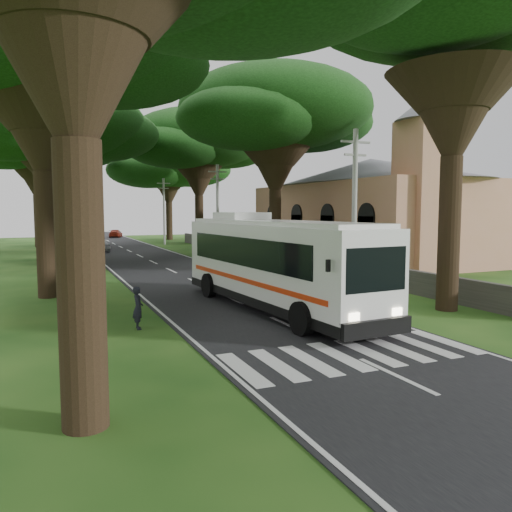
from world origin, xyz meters
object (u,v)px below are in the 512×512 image
object	(u,v)px
coach_bus	(274,262)
distant_car_a	(98,245)
distant_car_b	(88,239)
distant_car_c	(115,233)
church	(371,202)
pedestrian	(138,308)
pole_mid	(218,210)
pole_near	(354,211)
pole_far	(164,210)

from	to	relation	value
coach_bus	distant_car_a	world-z (taller)	coach_bus
distant_car_b	distant_car_c	bearing A→B (deg)	80.91
coach_bus	distant_car_c	xyz separation A→B (m)	(1.38, 59.62, -1.42)
church	distant_car_b	world-z (taller)	church
distant_car_b	pedestrian	bearing A→B (deg)	-82.61
pole_mid	distant_car_b	distance (m)	25.41
pole_near	distant_car_c	size ratio (longest dim) A/B	1.98
church	distant_car_a	xyz separation A→B (m)	(-20.86, 16.76, -4.18)
coach_bus	distant_car_a	xyz separation A→B (m)	(-3.80, 33.32, -1.31)
distant_car_a	distant_car_b	bearing A→B (deg)	-98.23
pole_mid	distant_car_b	xyz separation A→B (m)	(-8.50, 23.70, -3.46)
pole_near	pole_far	xyz separation A→B (m)	(0.00, 40.00, 0.00)
distant_car_a	distant_car_b	world-z (taller)	distant_car_a
distant_car_a	distant_car_b	xyz separation A→B (m)	(0.00, 11.39, -0.00)
pole_mid	pole_far	xyz separation A→B (m)	(0.00, 20.00, 0.00)
pole_mid	pole_far	distance (m)	20.00
distant_car_a	distant_car_c	bearing A→B (deg)	-109.36
pole_mid	distant_car_a	bearing A→B (deg)	124.62
pole_far	distant_car_b	bearing A→B (deg)	156.48
pole_near	pole_far	size ratio (longest dim) A/B	1.00
church	coach_bus	xyz separation A→B (m)	(-17.07, -16.55, -2.87)
distant_car_c	distant_car_a	bearing A→B (deg)	94.13
distant_car_a	distant_car_c	xyz separation A→B (m)	(5.17, 26.31, -0.11)
pole_mid	pedestrian	size ratio (longest dim) A/B	5.24
church	coach_bus	distance (m)	23.95
church	pole_mid	world-z (taller)	church
distant_car_b	pedestrian	size ratio (longest dim) A/B	2.75
distant_car_a	distant_car_b	size ratio (longest dim) A/B	0.97
pole_near	distant_car_a	world-z (taller)	pole_near
pole_near	pole_mid	size ratio (longest dim) A/B	1.00
pole_near	distant_car_c	xyz separation A→B (m)	(-3.33, 58.62, -3.57)
church	pedestrian	distance (m)	29.37
church	pole_near	xyz separation A→B (m)	(-12.36, -15.55, -0.73)
pole_mid	coach_bus	size ratio (longest dim) A/B	0.62
pole_mid	coach_bus	distance (m)	21.63
distant_car_a	pedestrian	bearing A→B (deg)	78.26
coach_bus	distant_car_c	bearing A→B (deg)	84.61
pole_near	pole_far	distance (m)	40.00
pole_near	distant_car_b	size ratio (longest dim) A/B	1.90
pole_mid	distant_car_a	distance (m)	15.35
distant_car_a	church	bearing A→B (deg)	132.99
pedestrian	distant_car_b	bearing A→B (deg)	-2.44
church	distant_car_a	world-z (taller)	church
pole_mid	distant_car_a	world-z (taller)	pole_mid
distant_car_c	pedestrian	size ratio (longest dim) A/B	2.64
distant_car_c	pole_far	bearing A→B (deg)	115.39
distant_car_a	pedestrian	xyz separation A→B (m)	(-2.12, -34.58, 0.04)
pole_far	pedestrian	size ratio (longest dim) A/B	5.24
pole_near	distant_car_b	bearing A→B (deg)	101.01
pole_far	pedestrian	world-z (taller)	pole_far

